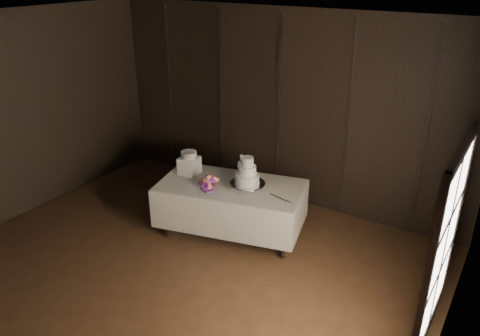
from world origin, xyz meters
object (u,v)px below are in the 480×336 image
box_pedestal (189,166)px  small_cake (189,155)px  wedding_cake (245,173)px  display_table (231,207)px  cake_stand (247,186)px  bouquet (209,182)px

box_pedestal → small_cake: small_cake is taller
wedding_cake → small_cake: 0.94m
display_table → wedding_cake: bearing=-14.5°
cake_stand → wedding_cake: (-0.03, -0.02, 0.19)m
wedding_cake → box_pedestal: bearing=-173.2°
display_table → wedding_cake: 0.63m
box_pedestal → small_cake: size_ratio=1.14×
wedding_cake → bouquet: (-0.46, -0.20, -0.17)m
bouquet → small_cake: bearing=159.0°
display_table → cake_stand: cake_stand is taller
cake_stand → bouquet: size_ratio=1.19×
bouquet → small_cake: small_cake is taller
box_pedestal → small_cake: bearing=0.0°
wedding_cake → small_cake: bearing=-173.2°
bouquet → box_pedestal: bearing=159.0°
bouquet → box_pedestal: 0.52m
display_table → small_cake: bearing=166.5°
wedding_cake → box_pedestal: wedding_cake is taller
cake_stand → wedding_cake: wedding_cake is taller
box_pedestal → wedding_cake: bearing=0.6°
display_table → bouquet: bouquet is taller
bouquet → box_pedestal: size_ratio=1.57×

